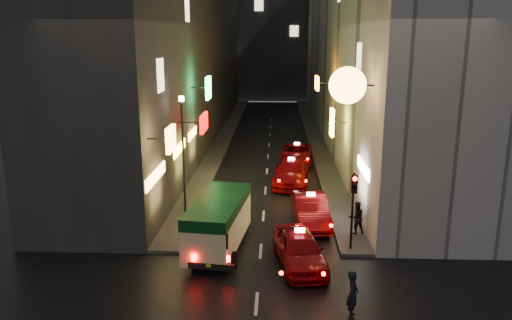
# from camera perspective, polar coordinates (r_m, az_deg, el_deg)

# --- Properties ---
(building_left) EXTENTS (7.56, 52.00, 18.00)m
(building_left) POSITION_cam_1_polar(r_m,az_deg,el_deg) (46.93, -8.46, 13.44)
(building_left) COLOR #373532
(building_left) RESTS_ON ground
(building_right) EXTENTS (8.02, 52.00, 18.00)m
(building_right) POSITION_cam_1_polar(r_m,az_deg,el_deg) (46.71, 11.77, 13.30)
(building_right) COLOR #B3AEA4
(building_right) RESTS_ON ground
(building_far) EXTENTS (30.00, 10.00, 22.00)m
(building_far) POSITION_cam_1_polar(r_m,az_deg,el_deg) (78.15, 1.99, 15.22)
(building_far) COLOR #35363B
(building_far) RESTS_ON ground
(sidewalk_left) EXTENTS (1.50, 52.00, 0.15)m
(sidewalk_left) POSITION_cam_1_polar(r_m,az_deg,el_deg) (47.31, -3.60, 2.68)
(sidewalk_left) COLOR #413E3C
(sidewalk_left) RESTS_ON ground
(sidewalk_right) EXTENTS (1.50, 52.00, 0.15)m
(sidewalk_right) POSITION_cam_1_polar(r_m,az_deg,el_deg) (47.19, 6.73, 2.58)
(sidewalk_right) COLOR #413E3C
(sidewalk_right) RESTS_ON ground
(minibus) EXTENTS (2.58, 5.71, 2.37)m
(minibus) POSITION_cam_1_polar(r_m,az_deg,el_deg) (22.34, -4.29, -6.64)
(minibus) COLOR #F7EB9A
(minibus) RESTS_ON ground
(taxi_near) EXTENTS (3.16, 5.79, 1.92)m
(taxi_near) POSITION_cam_1_polar(r_m,az_deg,el_deg) (21.06, 4.99, -9.79)
(taxi_near) COLOR maroon
(taxi_near) RESTS_ON ground
(taxi_second) EXTENTS (2.64, 5.67, 1.93)m
(taxi_second) POSITION_cam_1_polar(r_m,az_deg,el_deg) (25.56, 6.25, -5.43)
(taxi_second) COLOR maroon
(taxi_second) RESTS_ON ground
(taxi_third) EXTENTS (2.84, 5.92, 2.00)m
(taxi_third) POSITION_cam_1_polar(r_m,az_deg,el_deg) (32.39, 4.05, -1.12)
(taxi_third) COLOR maroon
(taxi_third) RESTS_ON ground
(taxi_far) EXTENTS (2.49, 5.13, 1.75)m
(taxi_far) POSITION_cam_1_polar(r_m,az_deg,el_deg) (37.94, 4.68, 0.92)
(taxi_far) COLOR maroon
(taxi_far) RESTS_ON ground
(pedestrian_crossing) EXTENTS (0.48, 0.67, 1.90)m
(pedestrian_crossing) POSITION_cam_1_polar(r_m,az_deg,el_deg) (17.77, 11.02, -14.51)
(pedestrian_crossing) COLOR black
(pedestrian_crossing) RESTS_ON ground
(pedestrian_sidewalk) EXTENTS (0.77, 0.59, 1.81)m
(pedestrian_sidewalk) POSITION_cam_1_polar(r_m,az_deg,el_deg) (24.33, 11.41, -6.23)
(pedestrian_sidewalk) COLOR black
(pedestrian_sidewalk) RESTS_ON sidewalk_right
(traffic_light) EXTENTS (0.26, 0.43, 3.50)m
(traffic_light) POSITION_cam_1_polar(r_m,az_deg,el_deg) (21.91, 11.09, -3.98)
(traffic_light) COLOR black
(traffic_light) RESTS_ON sidewalk_right
(lamp_post) EXTENTS (0.28, 0.28, 6.22)m
(lamp_post) POSITION_cam_1_polar(r_m,az_deg,el_deg) (26.21, -8.34, 1.46)
(lamp_post) COLOR black
(lamp_post) RESTS_ON sidewalk_left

